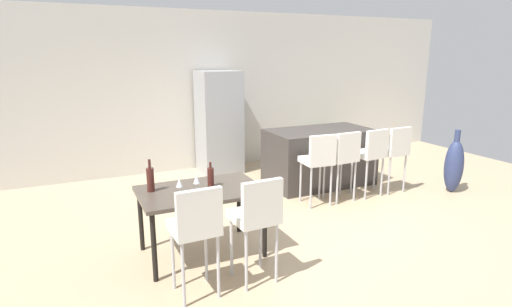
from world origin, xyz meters
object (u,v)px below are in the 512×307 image
Objects in this scene: refrigerator at (219,122)px; potted_plant at (331,141)px; bar_chair_right at (371,152)px; bar_chair_far at (394,149)px; wine_glass_middle at (197,180)px; dining_chair_far at (257,214)px; wine_glass_left at (179,183)px; wine_bottle_near at (211,177)px; kitchen_island at (319,157)px; dining_table at (201,196)px; floor_vase at (454,166)px; bar_chair_middle at (343,155)px; bar_chair_left at (319,158)px; wine_bottle_end at (150,179)px; dining_chair_near at (196,225)px.

potted_plant is (2.48, -0.01, -0.58)m from refrigerator.
bar_chair_right is at bearing -54.76° from refrigerator.
bar_chair_far reaches higher than wine_glass_middle.
dining_chair_far is 6.03× the size of wine_glass_left.
wine_glass_left is 1.00× the size of wine_glass_middle.
wine_bottle_near is (-2.77, -0.68, 0.15)m from bar_chair_right.
kitchen_island is 1.63× the size of bar_chair_right.
dining_table is 1.29× the size of floor_vase.
bar_chair_far reaches higher than wine_glass_left.
floor_vase is (0.87, -0.40, -0.27)m from bar_chair_far.
bar_chair_right is at bearing 0.01° from bar_chair_middle.
wine_bottle_end reaches higher than bar_chair_left.
bar_chair_right is (0.51, 0.00, 0.00)m from bar_chair_middle.
refrigerator reaches higher than wine_glass_left.
wine_bottle_near reaches higher than floor_vase.
bar_chair_middle is at bearing -179.99° from bar_chair_right.
bar_chair_left is at bearing 170.02° from floor_vase.
dining_chair_near is 1.05× the size of floor_vase.
floor_vase is at bearing -16.72° from bar_chair_right.
bar_chair_middle is 6.03× the size of wine_glass_middle.
dining_chair_far is 6.03× the size of wine_glass_middle.
kitchen_island is at bearing 143.20° from floor_vase.
floor_vase is at bearing 13.78° from dining_chair_near.
floor_vase is (4.51, 1.11, -0.27)m from dining_chair_near.
dining_table is at bearing -163.14° from bar_chair_middle.
floor_vase is (1.84, -0.40, -0.27)m from bar_chair_middle.
dining_chair_far is 0.90m from wine_glass_left.
bar_chair_middle is 1.00× the size of bar_chair_right.
refrigerator is at bearing 132.19° from bar_chair_far.
refrigerator is (1.29, 2.99, 0.25)m from dining_table.
bar_chair_far is at bearing -0.01° from bar_chair_left.
potted_plant is at bearing 37.33° from wine_glass_left.
wine_glass_left is at bearing 86.39° from dining_chair_near.
bar_chair_right is 3.05m from wine_glass_middle.
wine_glass_middle is 0.17× the size of floor_vase.
refrigerator is at bearing 179.77° from potted_plant.
kitchen_island reaches higher than potted_plant.
bar_chair_middle is at bearing 17.42° from wine_glass_middle.
floor_vase is at bearing -9.98° from bar_chair_left.
refrigerator is at bearing 63.40° from wine_glass_left.
bar_chair_left reaches higher than wine_bottle_near.
bar_chair_middle is at bearing -121.52° from potted_plant.
potted_plant is (3.82, 3.02, -0.52)m from wine_glass_middle.
dining_table is at bearing -141.65° from potted_plant.
dining_chair_far reaches higher than wine_glass_middle.
floor_vase is (4.71, 0.17, -0.45)m from wine_bottle_end.
wine_glass_middle is at bearing -148.03° from kitchen_island.
bar_chair_left is 1.00× the size of bar_chair_far.
floor_vase is (2.26, -0.40, -0.27)m from bar_chair_left.
refrigerator is (1.00, 3.77, 0.22)m from dining_chair_far.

